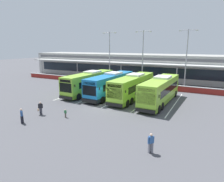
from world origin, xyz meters
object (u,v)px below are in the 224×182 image
object	(u,v)px
coach_bus_centre	(133,87)
pedestrian_child	(65,113)
lamp_post_west	(110,54)
coach_bus_right_centre	(160,91)
lamp_post_east	(187,56)
pedestrian_with_handbag	(40,108)
pedestrian_near_bin	(22,115)
pedestrian_in_dark_coat	(151,143)
coach_bus_left_centre	(111,85)
lamp_post_centre	(143,55)
coach_bus_leftmost	(89,83)

from	to	relation	value
coach_bus_centre	pedestrian_child	bearing A→B (deg)	-107.98
pedestrian_child	lamp_post_west	world-z (taller)	lamp_post_west
coach_bus_centre	pedestrian_child	distance (m)	12.20
coach_bus_right_centre	lamp_post_east	distance (m)	12.38
coach_bus_centre	pedestrian_with_handbag	bearing A→B (deg)	-119.91
coach_bus_centre	pedestrian_near_bin	world-z (taller)	coach_bus_centre
pedestrian_in_dark_coat	lamp_post_east	xyz separation A→B (m)	(-1.02, 25.54, 5.42)
pedestrian_in_dark_coat	lamp_post_west	size ratio (longest dim) A/B	0.15
coach_bus_centre	pedestrian_near_bin	size ratio (longest dim) A/B	7.55
pedestrian_child	coach_bus_left_centre	bearing A→B (deg)	90.56
coach_bus_centre	lamp_post_centre	xyz separation A→B (m)	(-1.96, 10.13, 4.50)
coach_bus_centre	coach_bus_right_centre	bearing A→B (deg)	-6.96
pedestrian_in_dark_coat	lamp_post_centre	xyz separation A→B (m)	(-9.18, 24.81, 5.42)
coach_bus_centre	lamp_post_west	bearing A→B (deg)	132.37
coach_bus_right_centre	pedestrian_child	world-z (taller)	coach_bus_right_centre
lamp_post_centre	pedestrian_near_bin	bearing A→B (deg)	-100.72
coach_bus_leftmost	pedestrian_near_bin	distance (m)	15.08
coach_bus_leftmost	pedestrian_near_bin	xyz separation A→B (m)	(1.30, -14.99, -0.91)
lamp_post_west	lamp_post_east	bearing A→B (deg)	0.88
pedestrian_child	coach_bus_right_centre	bearing A→B (deg)	53.49
coach_bus_centre	pedestrian_with_handbag	size ratio (longest dim) A/B	7.55
pedestrian_child	lamp_post_centre	xyz separation A→B (m)	(1.78, 21.67, 5.75)
pedestrian_near_bin	lamp_post_centre	xyz separation A→B (m)	(4.76, 25.13, 5.42)
coach_bus_left_centre	lamp_post_east	distance (m)	15.49
lamp_post_west	pedestrian_child	bearing A→B (deg)	-75.01
pedestrian_near_bin	lamp_post_east	distance (m)	29.41
pedestrian_with_handbag	lamp_post_west	xyz separation A→B (m)	(-2.69, 22.77, 5.43)
coach_bus_centre	pedestrian_with_handbag	world-z (taller)	coach_bus_centre
pedestrian_child	lamp_post_east	distance (m)	25.18
lamp_post_east	coach_bus_leftmost	bearing A→B (deg)	-142.63
lamp_post_centre	lamp_post_east	distance (m)	8.20
pedestrian_child	lamp_post_west	distance (m)	23.64
pedestrian_with_handbag	pedestrian_child	size ratio (longest dim) A/B	1.61
pedestrian_in_dark_coat	coach_bus_left_centre	bearing A→B (deg)	127.07
pedestrian_in_dark_coat	lamp_post_east	world-z (taller)	lamp_post_east
pedestrian_in_dark_coat	pedestrian_child	world-z (taller)	pedestrian_in_dark_coat
coach_bus_left_centre	lamp_post_centre	distance (m)	11.26
coach_bus_leftmost	pedestrian_in_dark_coat	size ratio (longest dim) A/B	7.55
coach_bus_leftmost	lamp_post_east	distance (m)	18.46
lamp_post_west	lamp_post_centre	distance (m)	7.73
pedestrian_in_dark_coat	lamp_post_east	size ratio (longest dim) A/B	0.15
coach_bus_centre	pedestrian_near_bin	distance (m)	16.46
pedestrian_child	lamp_post_centre	size ratio (longest dim) A/B	0.09
coach_bus_leftmost	coach_bus_right_centre	distance (m)	12.44
pedestrian_near_bin	coach_bus_right_centre	bearing A→B (deg)	52.45
pedestrian_with_handbag	lamp_post_west	bearing A→B (deg)	96.73
coach_bus_left_centre	pedestrian_near_bin	distance (m)	15.28
pedestrian_with_handbag	pedestrian_near_bin	bearing A→B (deg)	-84.50
coach_bus_left_centre	lamp_post_east	size ratio (longest dim) A/B	1.11
pedestrian_in_dark_coat	lamp_post_west	world-z (taller)	lamp_post_west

